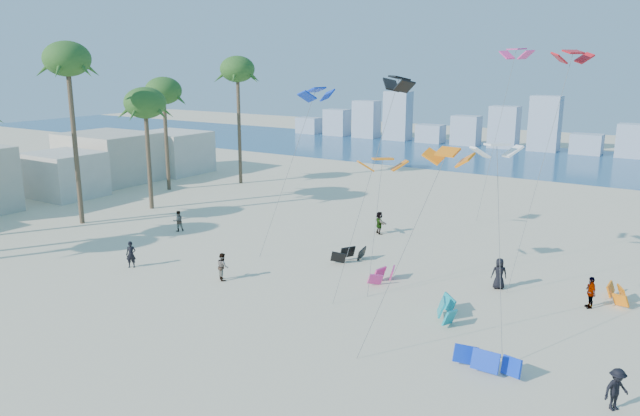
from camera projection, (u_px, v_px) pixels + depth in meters
The scene contains 10 objects.
ground at pixel (79, 362), 28.39m from camera, with size 220.00×220.00×0.00m, color beige.
ocean at pixel (515, 159), 87.24m from camera, with size 220.00×220.00×0.00m, color navy.
kitesurfer_near at pixel (131, 254), 41.22m from camera, with size 0.66×0.43×1.81m, color black.
kitesurfer_mid at pixel (223, 266), 38.91m from camera, with size 0.86×0.67×1.76m, color gray.
kitesurfers_far at pixel (444, 267), 38.68m from camera, with size 39.56×19.15×1.93m.
grounded_kites at pixel (493, 300), 34.61m from camera, with size 23.12×14.86×0.99m.
flying_kites at pixel (521, 95), 37.33m from camera, with size 31.00×31.65×16.87m.
palm_row at pixel (60, 91), 51.05m from camera, with size 8.82×44.80×15.15m.
beachfront_buildings at pixel (43, 170), 62.51m from camera, with size 11.50×43.00×6.00m.
distant_skyline at pixel (527, 130), 95.31m from camera, with size 85.00×3.00×8.40m.
Camera 1 is at (23.44, -15.74, 13.60)m, focal length 34.47 mm.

